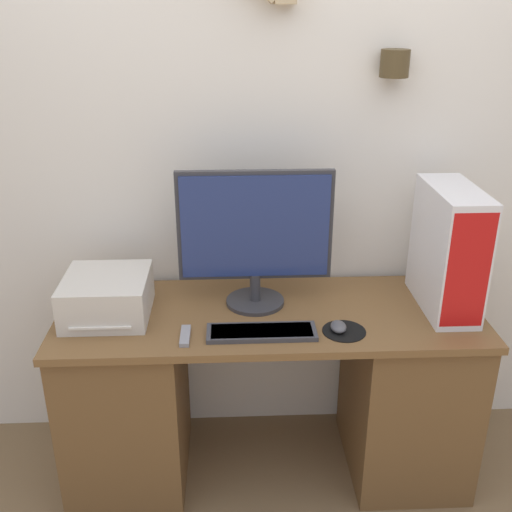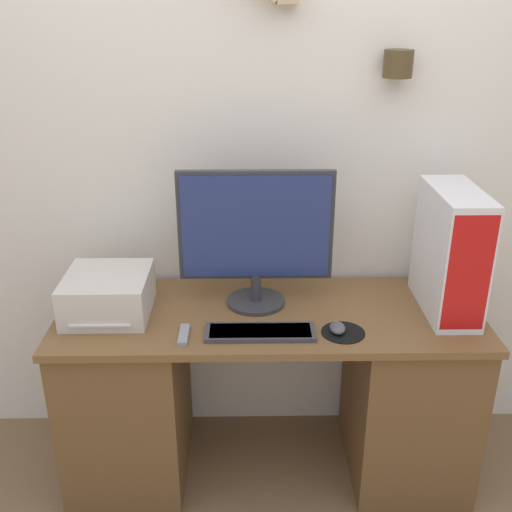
% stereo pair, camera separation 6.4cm
% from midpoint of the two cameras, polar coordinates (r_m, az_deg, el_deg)
% --- Properties ---
extents(wall_back, '(6.40, 0.16, 2.85)m').
position_cam_midpoint_polar(wall_back, '(2.51, 1.81, 10.69)').
color(wall_back, white).
rests_on(wall_back, ground_plane).
extents(desk, '(1.67, 0.62, 0.77)m').
position_cam_midpoint_polar(desk, '(2.58, 1.93, -12.67)').
color(desk, brown).
rests_on(desk, ground_plane).
extents(monitor, '(0.60, 0.24, 0.55)m').
position_cam_midpoint_polar(monitor, '(2.32, 0.76, 2.19)').
color(monitor, '#333338').
rests_on(monitor, desk).
extents(keyboard, '(0.41, 0.13, 0.02)m').
position_cam_midpoint_polar(keyboard, '(2.22, 1.24, -7.26)').
color(keyboard, '#3D3D42').
rests_on(keyboard, desk).
extents(mousepad, '(0.16, 0.16, 0.00)m').
position_cam_midpoint_polar(mousepad, '(2.26, 9.11, -7.21)').
color(mousepad, black).
rests_on(mousepad, desk).
extents(mouse, '(0.06, 0.08, 0.03)m').
position_cam_midpoint_polar(mouse, '(2.25, 8.59, -6.79)').
color(mouse, '#4C4C51').
rests_on(mouse, mousepad).
extents(computer_tower, '(0.18, 0.42, 0.49)m').
position_cam_midpoint_polar(computer_tower, '(2.43, 18.77, 0.37)').
color(computer_tower, white).
rests_on(computer_tower, desk).
extents(printer, '(0.32, 0.34, 0.16)m').
position_cam_midpoint_polar(printer, '(2.40, -13.16, -3.58)').
color(printer, beige).
rests_on(printer, desk).
extents(remote_control, '(0.03, 0.14, 0.02)m').
position_cam_midpoint_polar(remote_control, '(2.22, -6.06, -7.48)').
color(remote_control, gray).
rests_on(remote_control, desk).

